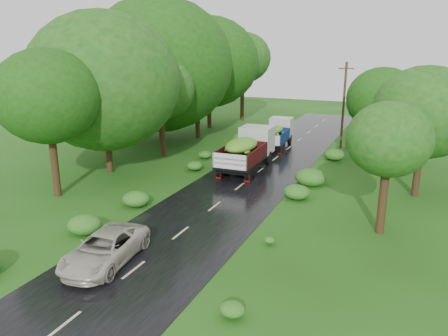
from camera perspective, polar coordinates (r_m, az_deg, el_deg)
The scene contains 10 objects.
ground at distance 18.92m, azimuth -11.71°, elevation -12.93°, with size 120.00×120.00×0.00m, color #1A3F0D.
road at distance 22.73m, azimuth -4.46°, elevation -7.51°, with size 6.50×80.00×0.02m, color black.
road_lines at distance 23.54m, azimuth -3.32°, elevation -6.61°, with size 0.12×69.60×0.00m.
truck_near at distance 32.25m, azimuth 3.16°, elevation 2.62°, with size 2.57×6.91×2.88m.
truck_far at distance 39.73m, azimuth 6.93°, elevation 4.67°, with size 2.42×5.89×2.42m.
car at distance 19.44m, azimuth -15.28°, elevation -10.11°, with size 2.19×4.75×1.32m, color beige.
utility_pole at distance 40.17m, azimuth 15.35°, elevation 7.99°, with size 1.26×0.61×7.56m.
trees_left at distance 40.51m, azimuth -6.99°, elevation 12.58°, with size 7.58×34.00×9.53m.
trees_right at distance 33.63m, azimuth 22.60°, elevation 7.64°, with size 6.33×30.68×6.73m.
shrubs at distance 30.37m, azimuth 3.46°, elevation -0.73°, with size 11.90×44.00×0.70m.
Camera 1 is at (9.88, -13.38, 9.01)m, focal length 35.00 mm.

